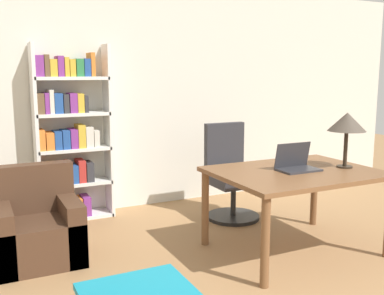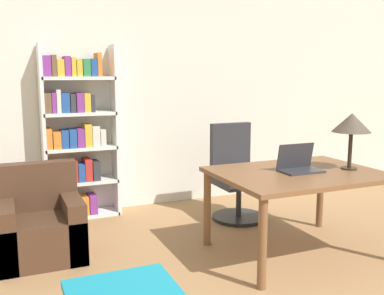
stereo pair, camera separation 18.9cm
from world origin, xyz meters
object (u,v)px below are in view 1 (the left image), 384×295
(table_lamp, at_px, (347,123))
(armchair, at_px, (37,230))
(laptop, at_px, (296,164))
(bookshelf, at_px, (69,139))
(office_chair, at_px, (230,177))
(desk, at_px, (295,180))

(table_lamp, bearing_deg, armchair, 161.16)
(laptop, distance_m, bookshelf, 2.48)
(laptop, xyz_separation_m, armchair, (-2.17, 0.80, -0.54))
(armchair, bearing_deg, bookshelf, 64.14)
(office_chair, distance_m, bookshelf, 1.85)
(armchair, bearing_deg, laptop, -20.23)
(laptop, bearing_deg, armchair, 159.77)
(armchair, bearing_deg, table_lamp, -18.84)
(bookshelf, bearing_deg, desk, -47.85)
(table_lamp, bearing_deg, bookshelf, 138.21)
(armchair, xyz_separation_m, bookshelf, (0.50, 1.02, 0.64))
(office_chair, bearing_deg, armchair, -171.83)
(desk, xyz_separation_m, office_chair, (-0.01, 1.12, -0.21))
(armchair, bearing_deg, office_chair, 8.17)
(table_lamp, distance_m, office_chair, 1.50)
(desk, height_order, armchair, armchair)
(office_chair, xyz_separation_m, armchair, (-2.14, -0.31, -0.19))
(table_lamp, relative_size, office_chair, 0.48)
(desk, height_order, table_lamp, table_lamp)
(bookshelf, bearing_deg, laptop, -47.42)
(laptop, distance_m, table_lamp, 0.61)
(table_lamp, bearing_deg, laptop, 167.69)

